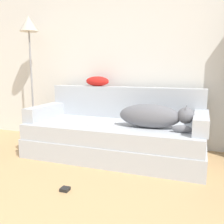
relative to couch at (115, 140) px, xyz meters
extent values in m
cube|color=silver|center=(0.03, 0.61, 1.16)|extent=(7.37, 0.06, 2.70)
cube|color=#B2B7BC|center=(0.00, 0.00, -0.09)|extent=(2.05, 0.91, 0.22)
cube|color=#B2B7BC|center=(0.00, -0.01, 0.11)|extent=(2.01, 0.87, 0.18)
cube|color=#B2B7BC|center=(0.00, 0.38, 0.40)|extent=(2.01, 0.15, 0.40)
cube|color=#B2B7BC|center=(-0.95, -0.01, 0.29)|extent=(0.15, 0.72, 0.17)
cube|color=#B2B7BC|center=(0.95, -0.01, 0.29)|extent=(0.15, 0.72, 0.17)
ellipsoid|color=slate|center=(0.42, -0.08, 0.33)|extent=(0.66, 0.24, 0.26)
sphere|color=slate|center=(0.80, -0.08, 0.36)|extent=(0.17, 0.17, 0.17)
cone|color=slate|center=(0.80, -0.13, 0.42)|extent=(0.06, 0.06, 0.08)
cone|color=slate|center=(0.80, -0.03, 0.42)|extent=(0.06, 0.06, 0.08)
ellipsoid|color=slate|center=(0.77, -0.19, 0.24)|extent=(0.20, 0.06, 0.08)
cube|color=silver|center=(-0.12, -0.12, 0.21)|extent=(0.33, 0.28, 0.02)
ellipsoid|color=red|center=(-0.39, 0.41, 0.67)|extent=(0.32, 0.15, 0.13)
cylinder|color=gray|center=(-1.37, 0.29, -0.18)|extent=(0.21, 0.21, 0.02)
cylinder|color=gray|center=(-1.37, 0.29, 0.59)|extent=(0.02, 0.02, 1.52)
cone|color=beige|center=(-1.37, 0.29, 1.45)|extent=(0.25, 0.25, 0.21)
cube|color=black|center=(-0.11, -0.97, -0.18)|extent=(0.07, 0.07, 0.03)
camera|label=1|loc=(0.94, -2.70, 0.82)|focal=40.00mm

